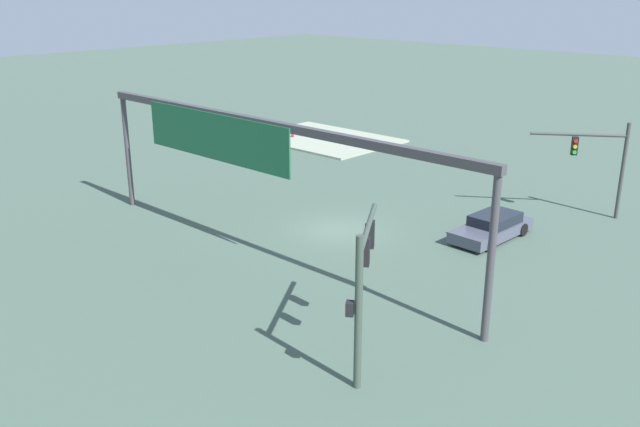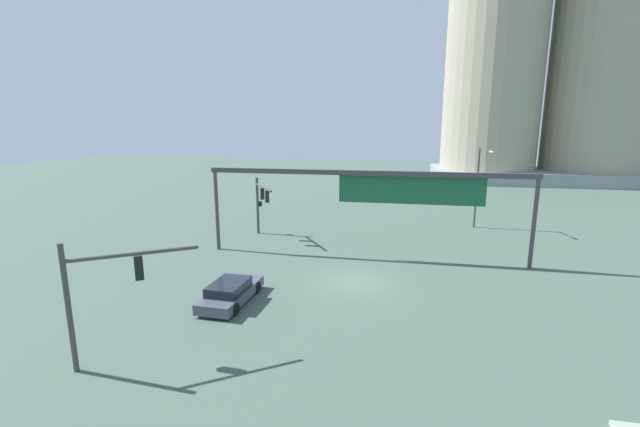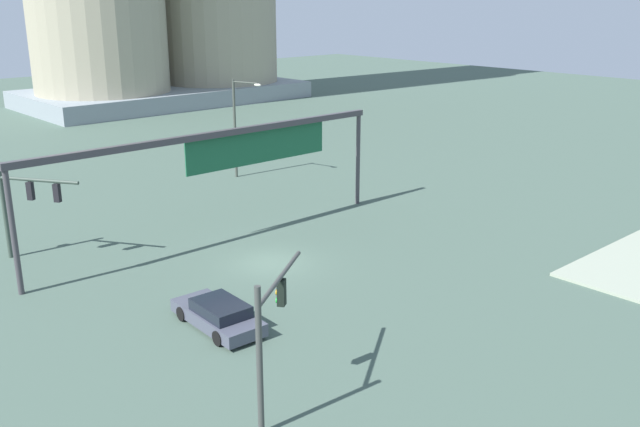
{
  "view_description": "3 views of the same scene",
  "coord_description": "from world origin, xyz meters",
  "px_view_note": "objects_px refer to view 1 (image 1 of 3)",
  "views": [
    {
      "loc": [
        -21.62,
        24.24,
        11.92
      ],
      "look_at": [
        -0.82,
        2.13,
        1.61
      ],
      "focal_mm": 38.25,
      "sensor_mm": 36.0,
      "label": 1
    },
    {
      "loc": [
        2.53,
        -23.86,
        9.26
      ],
      "look_at": [
        -2.69,
        2.29,
        3.71
      ],
      "focal_mm": 23.02,
      "sensor_mm": 36.0,
      "label": 2
    },
    {
      "loc": [
        -21.23,
        -27.3,
        13.51
      ],
      "look_at": [
        2.98,
        -0.56,
        2.25
      ],
      "focal_mm": 39.26,
      "sensor_mm": 36.0,
      "label": 3
    }
  ],
  "objects_px": {
    "sedan_car_approaching": "(492,227)",
    "fire_hydrant_on_curb": "(293,133)",
    "traffic_signal_near_corner": "(363,273)",
    "traffic_signal_opposite_side": "(601,156)"
  },
  "relations": [
    {
      "from": "sedan_car_approaching",
      "to": "fire_hydrant_on_curb",
      "type": "distance_m",
      "value": 24.94
    },
    {
      "from": "traffic_signal_near_corner",
      "to": "sedan_car_approaching",
      "type": "xyz_separation_m",
      "value": [
        2.93,
        -13.47,
        -2.75
      ]
    },
    {
      "from": "traffic_signal_opposite_side",
      "to": "sedan_car_approaching",
      "type": "height_order",
      "value": "traffic_signal_opposite_side"
    },
    {
      "from": "sedan_car_approaching",
      "to": "traffic_signal_opposite_side",
      "type": "bearing_deg",
      "value": 162.85
    },
    {
      "from": "sedan_car_approaching",
      "to": "fire_hydrant_on_curb",
      "type": "height_order",
      "value": "sedan_car_approaching"
    },
    {
      "from": "traffic_signal_near_corner",
      "to": "traffic_signal_opposite_side",
      "type": "xyz_separation_m",
      "value": [
        0.61,
        -20.04,
        0.02
      ]
    },
    {
      "from": "traffic_signal_near_corner",
      "to": "sedan_car_approaching",
      "type": "bearing_deg",
      "value": -21.25
    },
    {
      "from": "traffic_signal_near_corner",
      "to": "traffic_signal_opposite_side",
      "type": "relative_size",
      "value": 0.98
    },
    {
      "from": "traffic_signal_near_corner",
      "to": "sedan_car_approaching",
      "type": "relative_size",
      "value": 1.04
    },
    {
      "from": "sedan_car_approaching",
      "to": "fire_hydrant_on_curb",
      "type": "xyz_separation_m",
      "value": [
        23.21,
        -9.12,
        -0.09
      ]
    }
  ]
}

